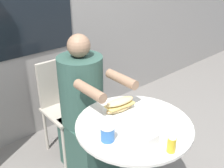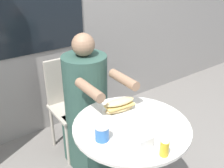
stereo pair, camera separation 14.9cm
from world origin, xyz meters
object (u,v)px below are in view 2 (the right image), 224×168
at_px(cafe_table, 131,149).
at_px(condiment_bottle, 165,147).
at_px(drink_cup, 102,133).
at_px(sandwich_on_plate, 120,107).
at_px(seated_diner, 89,114).
at_px(diner_chair, 69,97).

height_order(cafe_table, condiment_bottle, condiment_bottle).
distance_m(cafe_table, drink_cup, 0.33).
relative_size(cafe_table, sandwich_on_plate, 3.12).
bearing_deg(cafe_table, seated_diner, 88.04).
relative_size(cafe_table, seated_diner, 0.62).
height_order(seated_diner, condiment_bottle, seated_diner).
bearing_deg(sandwich_on_plate, condiment_bottle, -98.69).
bearing_deg(diner_chair, cafe_table, 89.92).
bearing_deg(seated_diner, diner_chair, -89.17).
height_order(drink_cup, condiment_bottle, condiment_bottle).
height_order(seated_diner, drink_cup, seated_diner).
bearing_deg(cafe_table, condiment_bottle, -97.41).
xyz_separation_m(diner_chair, sandwich_on_plate, (0.01, -0.74, 0.25)).
relative_size(drink_cup, condiment_bottle, 0.83).
distance_m(diner_chair, condiment_bottle, 1.24).
distance_m(drink_cup, condiment_bottle, 0.35).
bearing_deg(sandwich_on_plate, drink_cup, -145.78).
relative_size(diner_chair, sandwich_on_plate, 3.70).
xyz_separation_m(sandwich_on_plate, drink_cup, (-0.26, -0.18, 0.01)).
height_order(sandwich_on_plate, condiment_bottle, condiment_bottle).
height_order(cafe_table, diner_chair, diner_chair).
bearing_deg(diner_chair, seated_diner, 90.83).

